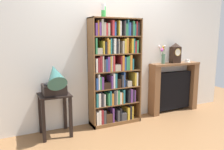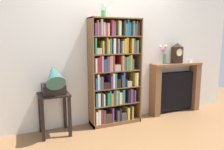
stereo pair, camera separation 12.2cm
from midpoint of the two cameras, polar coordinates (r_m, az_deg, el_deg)
name	(u,v)px [view 2 (the right image)]	position (r m, az deg, el deg)	size (l,w,h in m)	color
ground_plane	(117,125)	(3.82, 2.25, -12.64)	(7.83, 6.40, 0.02)	brown
wall_back	(118,46)	(3.84, 2.47, 7.57)	(4.83, 0.08, 2.60)	silver
bookshelf	(114,74)	(3.65, 1.49, 0.15)	(0.85, 0.29, 1.74)	brown
cup_stack	(103,11)	(3.56, -1.24, 16.14)	(0.08, 0.08, 0.20)	green
side_table_left	(54,106)	(3.41, -13.63, -7.62)	(0.44, 0.40, 0.63)	black
gramophone	(54,80)	(3.22, -13.65, -1.23)	(0.32, 0.52, 0.52)	black
fireplace_mantel	(175,88)	(4.47, 16.60, -3.24)	(1.05, 0.23, 0.96)	brown
mantel_clock	(177,53)	(4.34, 17.13, 5.39)	(0.19, 0.14, 0.38)	black
flower_vase	(164,54)	(4.18, 14.01, 5.22)	(0.13, 0.12, 0.34)	#4C7A60
teacup_with_saucer	(190,61)	(4.57, 19.99, 3.33)	(0.12, 0.12, 0.05)	white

